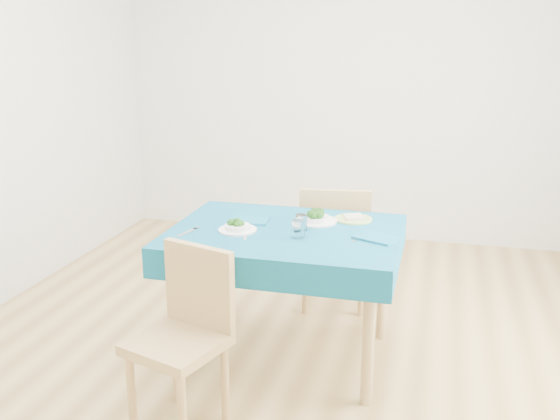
% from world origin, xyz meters
% --- Properties ---
extents(room_shell, '(4.02, 4.52, 2.73)m').
position_xyz_m(room_shell, '(0.00, 0.00, 1.35)').
color(room_shell, olive).
rests_on(room_shell, ground).
extents(table, '(1.23, 0.93, 0.76)m').
position_xyz_m(table, '(0.05, -0.06, 0.38)').
color(table, navy).
rests_on(table, ground).
extents(chair_near, '(0.49, 0.52, 0.96)m').
position_xyz_m(chair_near, '(-0.27, -0.83, 0.48)').
color(chair_near, '#A17E4B').
rests_on(chair_near, ground).
extents(chair_far, '(0.51, 0.55, 1.11)m').
position_xyz_m(chair_far, '(0.19, 0.72, 0.56)').
color(chair_far, '#A17E4B').
rests_on(chair_far, ground).
extents(bowl_near, '(0.21, 0.21, 0.06)m').
position_xyz_m(bowl_near, '(-0.20, -0.15, 0.79)').
color(bowl_near, white).
rests_on(bowl_near, table).
extents(bowl_far, '(0.24, 0.24, 0.07)m').
position_xyz_m(bowl_far, '(0.18, 0.12, 0.79)').
color(bowl_far, white).
rests_on(bowl_far, table).
extents(fork_near, '(0.06, 0.17, 0.00)m').
position_xyz_m(fork_near, '(-0.45, -0.24, 0.76)').
color(fork_near, silver).
rests_on(fork_near, table).
extents(knife_near, '(0.07, 0.22, 0.00)m').
position_xyz_m(knife_near, '(-0.14, -0.19, 0.76)').
color(knife_near, silver).
rests_on(knife_near, table).
extents(fork_far, '(0.02, 0.16, 0.00)m').
position_xyz_m(fork_far, '(0.12, 0.13, 0.76)').
color(fork_far, silver).
rests_on(fork_far, table).
extents(knife_far, '(0.06, 0.22, 0.00)m').
position_xyz_m(knife_far, '(0.45, -0.07, 0.76)').
color(knife_far, silver).
rests_on(knife_far, table).
extents(napkin_near, '(0.22, 0.16, 0.01)m').
position_xyz_m(napkin_near, '(-0.19, 0.03, 0.76)').
color(napkin_near, '#0D516D').
rests_on(napkin_near, table).
extents(napkin_far, '(0.26, 0.22, 0.01)m').
position_xyz_m(napkin_far, '(0.54, -0.09, 0.76)').
color(napkin_far, '#0D516D').
rests_on(napkin_far, table).
extents(tumbler_center, '(0.07, 0.07, 0.09)m').
position_xyz_m(tumbler_center, '(0.13, -0.04, 0.80)').
color(tumbler_center, white).
rests_on(tumbler_center, table).
extents(tumbler_side, '(0.07, 0.07, 0.09)m').
position_xyz_m(tumbler_side, '(0.14, -0.17, 0.80)').
color(tumbler_side, white).
rests_on(tumbler_side, table).
extents(side_plate, '(0.21, 0.21, 0.01)m').
position_xyz_m(side_plate, '(0.38, 0.22, 0.76)').
color(side_plate, '#9FBE5C').
rests_on(side_plate, table).
extents(bread_slice, '(0.14, 0.14, 0.02)m').
position_xyz_m(bread_slice, '(0.38, 0.22, 0.78)').
color(bread_slice, beige).
rests_on(bread_slice, side_plate).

